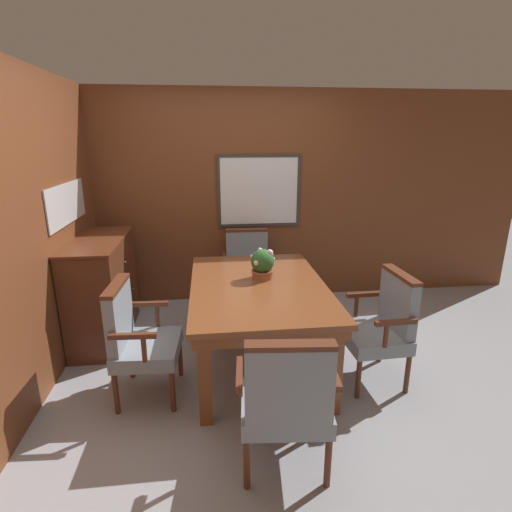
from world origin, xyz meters
TOP-DOWN VIEW (x-y plane):
  - ground_plane at (0.00, 0.00)m, footprint 14.00×14.00m
  - wall_back at (0.00, 1.62)m, footprint 7.20×0.08m
  - wall_left at (-1.60, 0.00)m, footprint 0.08×7.20m
  - dining_table at (0.11, 0.07)m, footprint 1.12×1.68m
  - chair_head_near at (0.12, -1.14)m, footprint 0.60×0.51m
  - chair_head_far at (0.14, 1.27)m, footprint 0.58×0.48m
  - chair_left_near at (-0.84, -0.28)m, footprint 0.49×0.59m
  - chair_right_near at (1.07, -0.29)m, footprint 0.49×0.59m
  - potted_plant at (0.17, 0.20)m, footprint 0.22×0.21m
  - sideboard_cabinet at (-1.33, 0.73)m, footprint 0.48×1.12m

SIDE VIEW (x-z plane):
  - ground_plane at x=0.00m, z-range 0.00..0.00m
  - chair_head_near at x=0.12m, z-range 0.04..0.95m
  - chair_head_far at x=0.14m, z-range 0.04..0.95m
  - chair_left_near at x=-0.84m, z-range 0.04..0.95m
  - chair_right_near at x=1.07m, z-range 0.04..0.95m
  - sideboard_cabinet at x=-1.33m, z-range 0.00..1.00m
  - dining_table at x=0.11m, z-range 0.28..1.02m
  - potted_plant at x=0.17m, z-range 0.74..1.01m
  - wall_left at x=-1.60m, z-range 0.00..2.45m
  - wall_back at x=0.00m, z-range 0.00..2.45m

